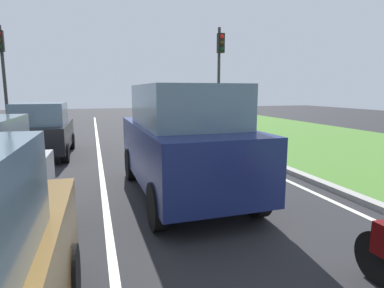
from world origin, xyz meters
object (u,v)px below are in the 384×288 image
(traffic_light_near_right, at_px, (220,64))
(car_suv_ahead, at_px, (183,140))
(car_hatchback_far, at_px, (43,130))
(traffic_light_overhead_left, at_px, (2,63))

(traffic_light_near_right, bearing_deg, car_suv_ahead, -116.29)
(car_hatchback_far, distance_m, traffic_light_near_right, 8.68)
(car_suv_ahead, relative_size, traffic_light_overhead_left, 0.90)
(traffic_light_overhead_left, bearing_deg, car_hatchback_far, -67.24)
(car_hatchback_far, relative_size, traffic_light_near_right, 0.72)
(car_hatchback_far, xyz_separation_m, traffic_light_overhead_left, (-2.15, 5.13, 2.51))
(traffic_light_near_right, relative_size, traffic_light_overhead_left, 1.02)
(traffic_light_near_right, xyz_separation_m, traffic_light_overhead_left, (-9.73, 1.75, -0.06))
(traffic_light_near_right, bearing_deg, traffic_light_overhead_left, 169.81)
(car_suv_ahead, height_order, traffic_light_near_right, traffic_light_near_right)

